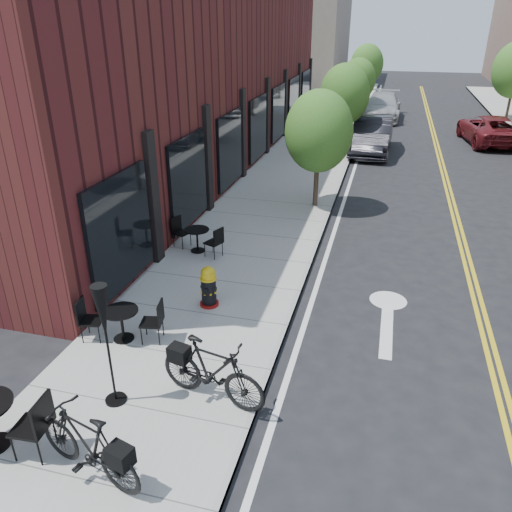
% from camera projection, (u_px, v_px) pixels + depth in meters
% --- Properties ---
extents(ground, '(120.00, 120.00, 0.00)m').
position_uv_depth(ground, '(271.00, 375.00, 9.12)').
color(ground, black).
rests_on(ground, ground).
extents(sidewalk_near, '(4.00, 70.00, 0.12)m').
position_uv_depth(sidewalk_near, '(281.00, 194.00, 18.28)').
color(sidewalk_near, '#9E9B93').
rests_on(sidewalk_near, ground).
extents(building_near, '(5.00, 28.00, 7.00)m').
position_uv_depth(building_near, '(200.00, 80.00, 21.32)').
color(building_near, '#4A1718').
rests_on(building_near, ground).
extents(bg_building_left, '(8.00, 14.00, 10.00)m').
position_uv_depth(bg_building_left, '(304.00, 28.00, 50.66)').
color(bg_building_left, '#726656').
rests_on(bg_building_left, ground).
extents(tree_near_a, '(2.20, 2.20, 3.81)m').
position_uv_depth(tree_near_a, '(319.00, 132.00, 15.98)').
color(tree_near_a, '#382B1E').
rests_on(tree_near_a, sidewalk_near).
extents(tree_near_b, '(2.30, 2.30, 3.98)m').
position_uv_depth(tree_near_b, '(345.00, 95.00, 22.91)').
color(tree_near_b, '#382B1E').
rests_on(tree_near_b, sidewalk_near).
extents(tree_near_c, '(2.10, 2.10, 3.67)m').
position_uv_depth(tree_near_c, '(358.00, 80.00, 29.96)').
color(tree_near_c, '#382B1E').
rests_on(tree_near_c, sidewalk_near).
extents(tree_near_d, '(2.40, 2.40, 4.11)m').
position_uv_depth(tree_near_d, '(367.00, 64.00, 36.82)').
color(tree_near_d, '#382B1E').
rests_on(tree_near_d, sidewalk_near).
extents(fire_hydrant, '(0.49, 0.49, 0.96)m').
position_uv_depth(fire_hydrant, '(209.00, 287.00, 10.93)').
color(fire_hydrant, maroon).
rests_on(fire_hydrant, sidewalk_near).
extents(bicycle_left, '(1.94, 1.01, 1.12)m').
position_uv_depth(bicycle_left, '(88.00, 445.00, 6.75)').
color(bicycle_left, black).
rests_on(bicycle_left, sidewalk_near).
extents(bicycle_right, '(2.01, 0.94, 1.16)m').
position_uv_depth(bicycle_right, '(212.00, 371.00, 8.12)').
color(bicycle_right, black).
rests_on(bicycle_right, sidewalk_near).
extents(bistro_set_b, '(1.64, 0.82, 0.86)m').
position_uv_depth(bistro_set_b, '(122.00, 320.00, 9.75)').
color(bistro_set_b, black).
rests_on(bistro_set_b, sidewalk_near).
extents(bistro_set_c, '(1.58, 0.92, 0.84)m').
position_uv_depth(bistro_set_c, '(197.00, 237.00, 13.51)').
color(bistro_set_c, black).
rests_on(bistro_set_c, sidewalk_near).
extents(patio_umbrella, '(0.35, 0.35, 2.19)m').
position_uv_depth(patio_umbrella, '(104.00, 321.00, 7.67)').
color(patio_umbrella, black).
rests_on(patio_umbrella, sidewalk_near).
extents(parked_car_a, '(1.80, 3.84, 1.27)m').
position_uv_depth(parked_car_a, '(371.00, 142.00, 23.44)').
color(parked_car_a, '#A8ABB0').
rests_on(parked_car_a, ground).
extents(parked_car_b, '(1.87, 5.02, 1.64)m').
position_uv_depth(parked_car_b, '(372.00, 135.00, 23.84)').
color(parked_car_b, black).
rests_on(parked_car_b, ground).
extents(parked_car_c, '(2.33, 5.54, 1.60)m').
position_uv_depth(parked_car_c, '(382.00, 106.00, 31.79)').
color(parked_car_c, '#A8A9AD').
rests_on(parked_car_c, ground).
extents(parked_car_far, '(3.05, 5.41, 1.43)m').
position_uv_depth(parked_car_far, '(490.00, 129.00, 25.66)').
color(parked_car_far, maroon).
rests_on(parked_car_far, ground).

